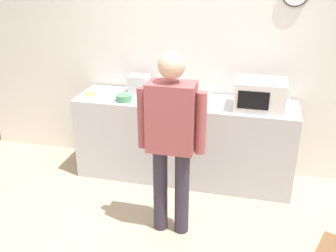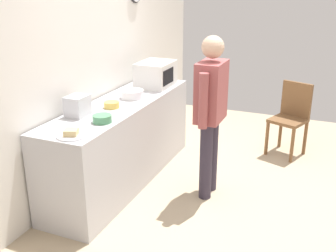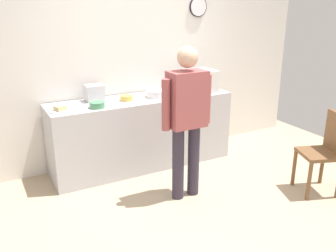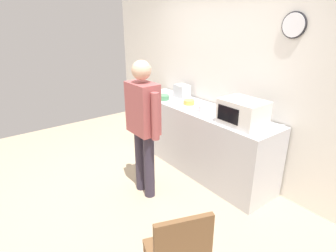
% 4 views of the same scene
% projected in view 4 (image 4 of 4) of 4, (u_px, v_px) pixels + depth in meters
% --- Properties ---
extents(ground_plane, '(6.00, 6.00, 0.00)m').
position_uv_depth(ground_plane, '(128.00, 196.00, 3.49)').
color(ground_plane, tan).
extents(back_wall, '(5.40, 0.13, 2.60)m').
position_uv_depth(back_wall, '(222.00, 78.00, 3.91)').
color(back_wall, silver).
rests_on(back_wall, ground_plane).
extents(kitchen_counter, '(2.39, 0.62, 0.93)m').
position_uv_depth(kitchen_counter, '(198.00, 138.00, 4.03)').
color(kitchen_counter, '#B7B7BC').
rests_on(kitchen_counter, ground_plane).
extents(microwave, '(0.50, 0.39, 0.30)m').
position_uv_depth(microwave, '(243.00, 113.00, 3.19)').
color(microwave, silver).
rests_on(microwave, kitchen_counter).
extents(sandwich_plate, '(0.25, 0.25, 0.07)m').
position_uv_depth(sandwich_plate, '(151.00, 92.00, 4.57)').
color(sandwich_plate, white).
rests_on(sandwich_plate, kitchen_counter).
extents(salad_bowl, '(0.18, 0.18, 0.07)m').
position_uv_depth(salad_bowl, '(163.00, 97.00, 4.23)').
color(salad_bowl, '#4C8E60').
rests_on(salad_bowl, kitchen_counter).
extents(cereal_bowl, '(0.25, 0.25, 0.09)m').
position_uv_depth(cereal_bowl, '(207.00, 108.00, 3.68)').
color(cereal_bowl, white).
rests_on(cereal_bowl, kitchen_counter).
extents(mixing_bowl, '(0.16, 0.16, 0.06)m').
position_uv_depth(mixing_bowl, '(189.00, 102.00, 4.00)').
color(mixing_bowl, gold).
rests_on(mixing_bowl, kitchen_counter).
extents(toaster, '(0.22, 0.18, 0.20)m').
position_uv_depth(toaster, '(182.00, 91.00, 4.33)').
color(toaster, silver).
rests_on(toaster, kitchen_counter).
extents(fork_utensil, '(0.13, 0.14, 0.01)m').
position_uv_depth(fork_utensil, '(277.00, 125.00, 3.23)').
color(fork_utensil, silver).
rests_on(fork_utensil, kitchen_counter).
extents(spoon_utensil, '(0.15, 0.11, 0.01)m').
position_uv_depth(spoon_utensil, '(202.00, 104.00, 3.98)').
color(spoon_utensil, silver).
rests_on(spoon_utensil, kitchen_counter).
extents(person_standing, '(0.59, 0.24, 1.68)m').
position_uv_depth(person_standing, '(143.00, 121.00, 3.22)').
color(person_standing, '#312A39').
rests_on(person_standing, ground_plane).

